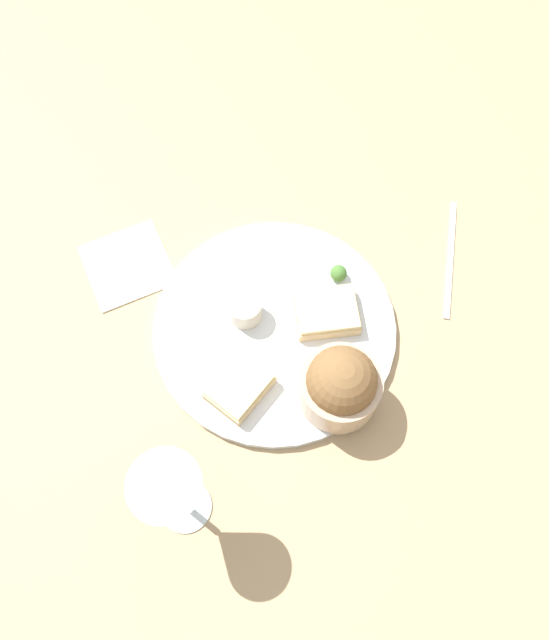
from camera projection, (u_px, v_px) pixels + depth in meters
name	position (u px, v px, depth m)	size (l,w,h in m)	color
ground_plane	(274.00, 330.00, 0.85)	(4.00, 4.00, 0.00)	tan
dinner_plate	(274.00, 328.00, 0.84)	(0.33, 0.33, 0.01)	silver
salad_bowl	(340.00, 385.00, 0.76)	(0.10, 0.10, 0.10)	tan
sauce_ramekin	(245.00, 309.00, 0.83)	(0.05, 0.05, 0.04)	beige
cheese_toast_near	(327.00, 312.00, 0.83)	(0.10, 0.10, 0.03)	#D1B27F
cheese_toast_far	(239.00, 387.00, 0.79)	(0.09, 0.08, 0.03)	#D1B27F
wine_glass	(172.00, 493.00, 0.65)	(0.08, 0.08, 0.17)	silver
garnish	(339.00, 273.00, 0.86)	(0.02, 0.02, 0.02)	#477533
napkin	(128.00, 264.00, 0.89)	(0.13, 0.13, 0.01)	white
fork	(451.00, 258.00, 0.89)	(0.14, 0.15, 0.01)	silver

